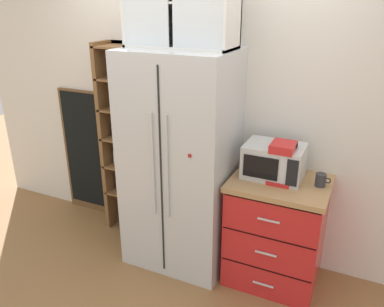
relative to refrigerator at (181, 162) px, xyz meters
The scene contains 11 objects.
ground_plane 0.91m from the refrigerator, 90.00° to the right, with size 10.56×10.56×0.00m, color olive.
wall_back_cream 0.53m from the refrigerator, 90.00° to the left, with size 4.87×0.10×2.55m, color silver.
refrigerator is the anchor object (origin of this frame).
pantry_shelf_column 0.73m from the refrigerator, 159.49° to the left, with size 0.47×0.30×1.82m.
counter_cabinet 0.94m from the refrigerator, ahead, with size 0.73×0.60×0.89m.
microwave 0.76m from the refrigerator, ahead, with size 0.44×0.33×0.26m.
coffee_maker 0.83m from the refrigerator, ahead, with size 0.17×0.20×0.31m.
mug_charcoal 1.10m from the refrigerator, ahead, with size 0.11×0.08×0.10m.
bottle_amber 0.82m from the refrigerator, ahead, with size 0.06×0.06×0.24m.
upper_cabinet 1.23m from the refrigerator, 90.00° to the left, with size 0.82×0.32×0.63m.
chalkboard_menu 1.30m from the refrigerator, 166.06° to the left, with size 0.60×0.04×1.33m.
Camera 1 is at (1.33, -2.60, 2.17)m, focal length 36.24 mm.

